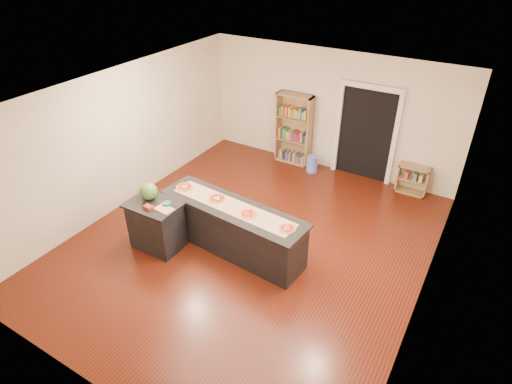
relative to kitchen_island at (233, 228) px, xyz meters
The scene contains 16 objects.
room 1.00m from the kitchen_island, 59.56° to the left, with size 6.00×7.00×2.80m.
doorway 3.99m from the kitchen_island, 74.03° to the left, with size 1.40×0.09×2.21m.
kitchen_island is the anchor object (origin of this frame).
side_counter 1.37m from the kitchen_island, 153.07° to the right, with size 0.93×0.68×0.92m.
bookshelf 3.67m from the kitchen_island, 99.73° to the left, with size 0.87×0.31×1.73m, color #9F7C4D.
low_shelf 4.27m from the kitchen_island, 57.76° to the left, with size 0.65×0.28×0.65m, color #9F7C4D.
waste_bin 3.40m from the kitchen_island, 89.81° to the left, with size 0.27×0.27×0.39m, color #6176D9.
kraft_paper 0.45m from the kitchen_island, 85.01° to the left, with size 2.40×0.43×0.00m, color tan.
watermelon 1.61m from the kitchen_island, 158.60° to the right, with size 0.31×0.31×0.31m, color #144214.
cutting_board 1.24m from the kitchen_island, 144.09° to the right, with size 0.32×0.21×0.02m, color tan.
package_red 1.50m from the kitchen_island, 146.42° to the right, with size 0.16×0.11×0.06m, color maroon.
package_teal 1.22m from the kitchen_island, 150.95° to the right, with size 0.15×0.15×0.06m, color #195966.
pizza_a 1.20m from the kitchen_island, behind, with size 0.31×0.31×0.02m.
pizza_b 0.59m from the kitchen_island, 169.28° to the left, with size 0.31×0.31×0.02m.
pizza_c 0.59m from the kitchen_island, ahead, with size 0.29×0.29×0.02m.
pizza_d 1.20m from the kitchen_island, ahead, with size 0.29×0.29×0.02m.
Camera 1 is at (3.28, -5.31, 4.99)m, focal length 30.00 mm.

